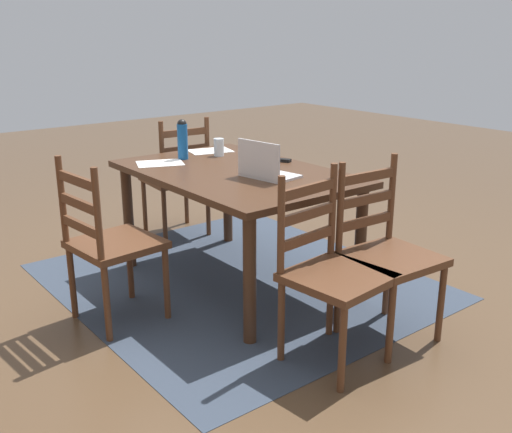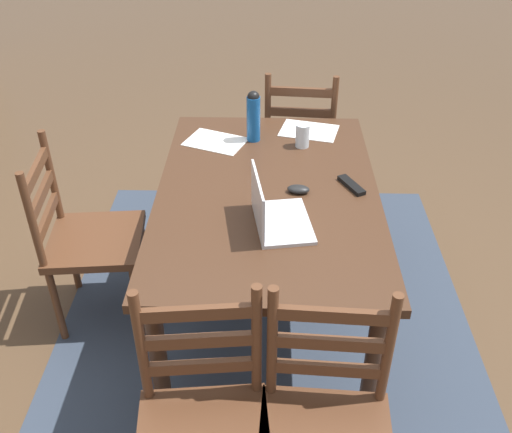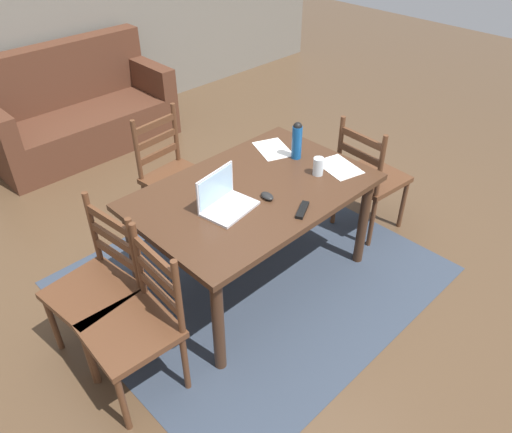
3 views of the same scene
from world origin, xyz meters
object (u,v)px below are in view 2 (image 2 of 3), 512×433
laptop (272,213)px  tv_remote (352,185)px  chair_left_far (203,432)px  chair_far_head (87,239)px  chair_right_near (300,140)px  dining_table (268,207)px  water_bottle (254,115)px  drinking_glass (303,135)px  computer_mouse (299,189)px

laptop → tv_remote: size_ratio=2.06×
chair_left_far → chair_far_head: 1.24m
chair_right_near → dining_table: bearing=169.4°
chair_right_near → tv_remote: size_ratio=5.59×
chair_left_far → water_bottle: water_bottle is taller
chair_right_near → drinking_glass: bearing=177.8°
laptop → water_bottle: size_ratio=1.31×
chair_left_far → dining_table: bearing=-11.0°
chair_right_near → chair_far_head: (-1.05, 1.07, 0.00)m
laptop → chair_far_head: bearing=73.6°
computer_mouse → chair_right_near: bearing=4.1°
dining_table → laptop: bearing=-175.8°
water_bottle → drinking_glass: (-0.06, -0.25, -0.08)m
dining_table → drinking_glass: (0.43, -0.17, 0.15)m
laptop → dining_table: bearing=4.2°
chair_far_head → water_bottle: (0.50, -0.79, 0.43)m
water_bottle → drinking_glass: water_bottle is taller
chair_left_far → drinking_glass: bearing=-14.3°
tv_remote → chair_far_head: bearing=-25.1°
drinking_glass → chair_left_far: bearing=165.7°
chair_far_head → drinking_glass: (0.43, -1.04, 0.35)m
water_bottle → dining_table: bearing=-171.0°
drinking_glass → computer_mouse: 0.45m
chair_right_near → tv_remote: bearing=-169.7°
chair_left_far → water_bottle: 1.60m
chair_far_head → computer_mouse: (-0.01, -1.01, 0.30)m
dining_table → chair_far_head: bearing=90.3°
computer_mouse → tv_remote: (0.05, -0.24, -0.01)m
laptop → drinking_glass: bearing=-12.4°
chair_right_near → tv_remote: 1.07m
drinking_glass → tv_remote: 0.45m
water_bottle → computer_mouse: bearing=-157.0°
computer_mouse → chair_far_head: bearing=96.8°
chair_right_near → water_bottle: 0.75m
chair_far_head → tv_remote: bearing=-88.1°
chair_far_head → laptop: laptop is taller
chair_left_far → tv_remote: 1.27m
laptop → computer_mouse: laptop is taller
chair_far_head → chair_left_far: bearing=-147.5°
tv_remote → dining_table: bearing=-21.3°
chair_right_near → drinking_glass: chair_right_near is taller
chair_far_head → chair_right_near: bearing=-45.4°
dining_table → chair_far_head: size_ratio=1.60×
dining_table → water_bottle: water_bottle is taller
drinking_glass → chair_right_near: bearing=-2.2°
computer_mouse → tv_remote: 0.25m
chair_far_head → laptop: 0.99m
chair_left_far → tv_remote: chair_left_far is taller
chair_right_near → water_bottle: water_bottle is taller
chair_right_near → chair_far_head: bearing=134.6°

